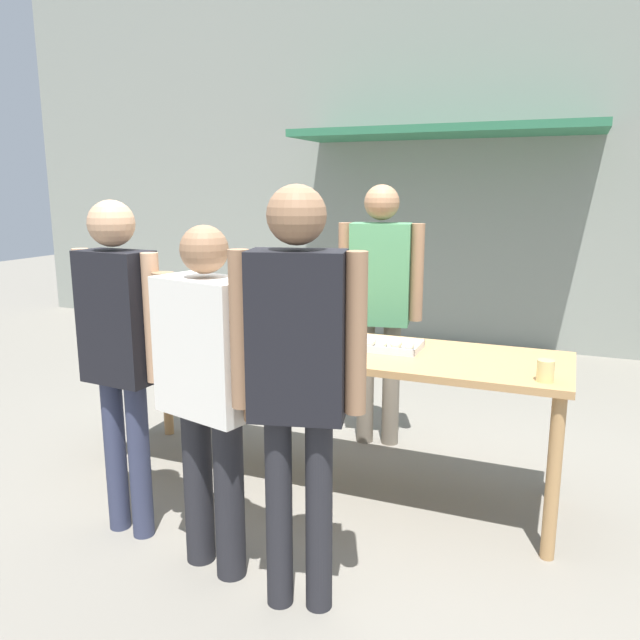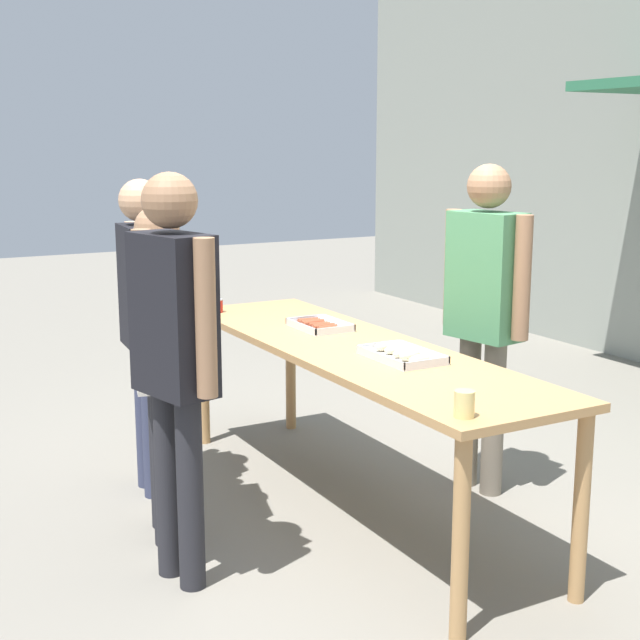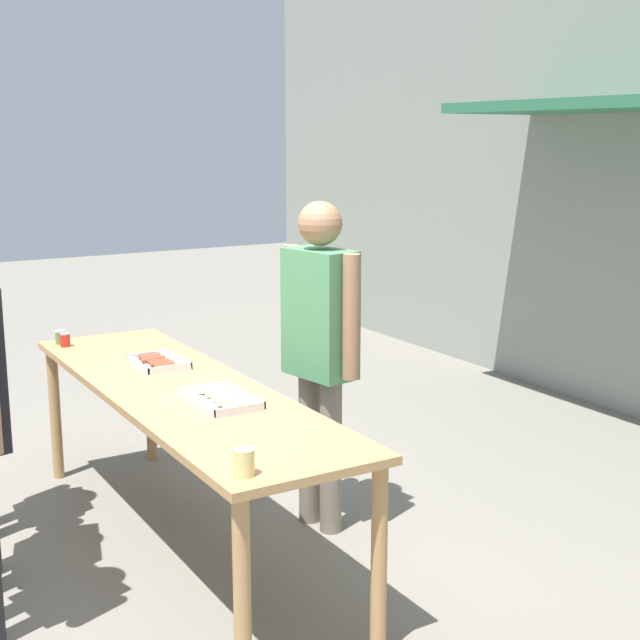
{
  "view_description": "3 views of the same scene",
  "coord_description": "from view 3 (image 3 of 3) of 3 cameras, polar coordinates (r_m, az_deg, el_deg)",
  "views": [
    {
      "loc": [
        1.37,
        -3.36,
        1.82
      ],
      "look_at": [
        0.0,
        0.0,
        1.05
      ],
      "focal_mm": 35.0,
      "sensor_mm": 36.0,
      "label": 1
    },
    {
      "loc": [
        3.94,
        -2.37,
        1.96
      ],
      "look_at": [
        -0.46,
        0.06,
        0.95
      ],
      "focal_mm": 50.0,
      "sensor_mm": 36.0,
      "label": 2
    },
    {
      "loc": [
        4.21,
        -1.68,
        2.19
      ],
      "look_at": [
        0.14,
        0.76,
        1.2
      ],
      "focal_mm": 50.0,
      "sensor_mm": 36.0,
      "label": 3
    }
  ],
  "objects": [
    {
      "name": "condiment_jar_ketchup",
      "position": [
        5.74,
        -15.99,
        -1.23
      ],
      "size": [
        0.06,
        0.06,
        0.09
      ],
      "color": "#B22319",
      "rests_on": "serving_table"
    },
    {
      "name": "beer_cup",
      "position": [
        3.48,
        -4.87,
        -9.06
      ],
      "size": [
        0.08,
        0.08,
        0.11
      ],
      "color": "#DBC67A",
      "rests_on": "serving_table"
    },
    {
      "name": "food_tray_sausages",
      "position": [
        5.15,
        -10.29,
        -2.73
      ],
      "size": [
        0.37,
        0.26,
        0.04
      ],
      "color": "silver",
      "rests_on": "serving_table"
    },
    {
      "name": "serving_table",
      "position": [
        4.74,
        -8.87,
        -5.3
      ],
      "size": [
        2.86,
        0.77,
        0.9
      ],
      "color": "tan",
      "rests_on": "ground"
    },
    {
      "name": "condiment_jar_mustard",
      "position": [
        5.82,
        -16.29,
        -1.07
      ],
      "size": [
        0.06,
        0.06,
        0.09
      ],
      "color": "#567A38",
      "rests_on": "serving_table"
    },
    {
      "name": "person_server_behind_table",
      "position": [
        4.87,
        -0.0,
        -0.98
      ],
      "size": [
        0.59,
        0.29,
        1.85
      ],
      "rotation": [
        0.0,
        0.0,
        0.17
      ],
      "color": "#756B5B",
      "rests_on": "ground"
    },
    {
      "name": "food_tray_buns",
      "position": [
        4.39,
        -6.36,
        -5.03
      ],
      "size": [
        0.43,
        0.27,
        0.07
      ],
      "color": "silver",
      "rests_on": "serving_table"
    },
    {
      "name": "ground_plane",
      "position": [
        5.03,
        -8.57,
        -14.14
      ],
      "size": [
        24.0,
        24.0,
        0.0
      ],
      "primitive_type": "plane",
      "color": "slate"
    }
  ]
}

